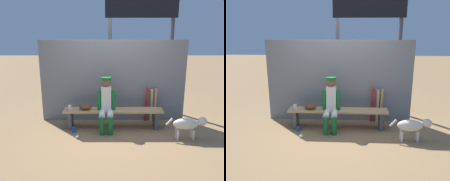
# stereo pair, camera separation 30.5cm
# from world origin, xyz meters

# --- Properties ---
(ground_plane) EXTENTS (30.00, 30.00, 0.00)m
(ground_plane) POSITION_xyz_m (0.00, 0.00, 0.00)
(ground_plane) COLOR olive
(chainlink_fence) EXTENTS (3.52, 0.03, 1.99)m
(chainlink_fence) POSITION_xyz_m (0.00, 0.49, 0.99)
(chainlink_fence) COLOR slate
(chainlink_fence) RESTS_ON ground_plane
(dugout_bench) EXTENTS (2.27, 0.36, 0.45)m
(dugout_bench) POSITION_xyz_m (0.00, 0.00, 0.35)
(dugout_bench) COLOR tan
(dugout_bench) RESTS_ON ground_plane
(player_seated) EXTENTS (0.41, 0.55, 1.21)m
(player_seated) POSITION_xyz_m (-0.15, -0.11, 0.65)
(player_seated) COLOR silver
(player_seated) RESTS_ON ground_plane
(baseball_glove) EXTENTS (0.28, 0.20, 0.12)m
(baseball_glove) POSITION_xyz_m (-0.63, 0.00, 0.51)
(baseball_glove) COLOR #593819
(baseball_glove) RESTS_ON dugout_bench
(bat_aluminum_red) EXTENTS (0.09, 0.21, 0.89)m
(bat_aluminum_red) POSITION_xyz_m (0.81, 0.37, 0.45)
(bat_aluminum_red) COLOR #B22323
(bat_aluminum_red) RESTS_ON ground_plane
(bat_wood_natural) EXTENTS (0.08, 0.14, 0.83)m
(bat_wood_natural) POSITION_xyz_m (0.94, 0.38, 0.42)
(bat_wood_natural) COLOR tan
(bat_wood_natural) RESTS_ON ground_plane
(bat_wood_tan) EXTENTS (0.09, 0.15, 0.85)m
(bat_wood_tan) POSITION_xyz_m (1.04, 0.40, 0.42)
(bat_wood_tan) COLOR tan
(bat_wood_tan) RESTS_ON ground_plane
(baseball) EXTENTS (0.07, 0.07, 0.07)m
(baseball) POSITION_xyz_m (-0.75, -0.56, 0.04)
(baseball) COLOR white
(baseball) RESTS_ON ground_plane
(cup_on_ground) EXTENTS (0.08, 0.08, 0.11)m
(cup_on_ground) POSITION_xyz_m (-0.88, -0.24, 0.06)
(cup_on_ground) COLOR #1E47AD
(cup_on_ground) RESTS_ON ground_plane
(cup_on_bench) EXTENTS (0.08, 0.08, 0.11)m
(cup_on_bench) POSITION_xyz_m (-0.99, -0.02, 0.50)
(cup_on_bench) COLOR silver
(cup_on_bench) RESTS_ON dugout_bench
(scoreboard) EXTENTS (2.12, 0.27, 3.66)m
(scoreboard) POSITION_xyz_m (0.78, 1.15, 2.56)
(scoreboard) COLOR #3F3F42
(scoreboard) RESTS_ON ground_plane
(dog) EXTENTS (0.84, 0.20, 0.49)m
(dog) POSITION_xyz_m (1.55, -0.58, 0.34)
(dog) COLOR beige
(dog) RESTS_ON ground_plane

